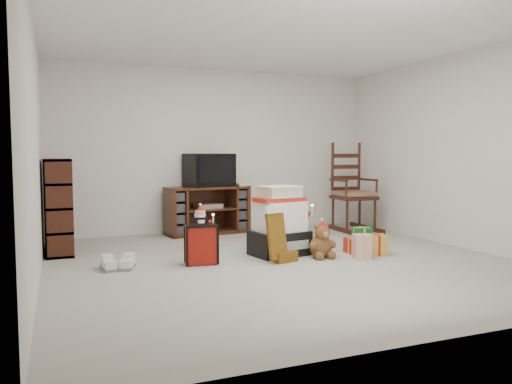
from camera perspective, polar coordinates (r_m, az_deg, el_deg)
room at (r=5.49m, az=3.23°, el=4.83°), size 5.01×5.01×2.51m
tv_stand at (r=7.56m, az=-5.56°, el=-2.07°), size 1.30×0.61×0.72m
bookshelf at (r=6.56m, az=-21.62°, el=-1.64°), size 0.31×0.94×1.15m
rocking_chair at (r=8.04m, az=10.84°, el=-0.79°), size 0.61×0.97×1.44m
gift_pile at (r=5.95m, az=2.70°, el=-3.85°), size 0.71×0.57×0.81m
red_suitcase at (r=5.49m, az=-6.27°, el=-5.97°), size 0.35×0.21×0.51m
stocking at (r=5.52m, az=2.34°, el=-4.85°), size 0.32×0.21×0.64m
teddy_bear at (r=5.86m, az=7.46°, el=-5.80°), size 0.26×0.23×0.39m
santa_figurine at (r=6.96m, az=4.87°, el=-3.58°), size 0.31×0.29×0.64m
mrs_claus_figurine at (r=6.34m, az=-6.36°, el=-4.60°), size 0.28×0.26×0.57m
sneaker_pair at (r=5.46m, az=-15.49°, el=-7.95°), size 0.38×0.32×0.11m
gift_cluster at (r=6.18m, az=12.48°, el=-5.89°), size 0.50×0.76×0.23m
crt_television at (r=7.55m, az=-5.38°, el=2.51°), size 0.75×0.60×0.50m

